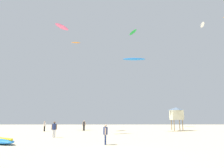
# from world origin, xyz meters

# --- Properties ---
(ground_plane) EXTENTS (120.00, 120.00, 0.00)m
(ground_plane) POSITION_xyz_m (0.00, 0.00, 0.00)
(ground_plane) COLOR beige
(person_foreground) EXTENTS (0.37, 0.54, 1.65)m
(person_foreground) POSITION_xyz_m (-0.64, 4.73, 0.96)
(person_foreground) COLOR navy
(person_foreground) RESTS_ON ground
(person_midground) EXTENTS (0.56, 0.40, 1.79)m
(person_midground) POSITION_xyz_m (-4.90, 23.55, 1.04)
(person_midground) COLOR black
(person_midground) RESTS_ON ground
(person_left) EXTENTS (0.38, 0.56, 1.69)m
(person_left) POSITION_xyz_m (-11.34, 22.02, 0.99)
(person_left) COLOR black
(person_left) RESTS_ON ground
(person_right) EXTENTS (0.59, 0.40, 1.79)m
(person_right) POSITION_xyz_m (-6.62, 10.93, 1.04)
(person_right) COLOR silver
(person_right) RESTS_ON ground
(lifeguard_tower) EXTENTS (2.30, 2.30, 4.15)m
(lifeguard_tower) POSITION_xyz_m (11.73, 23.84, 3.05)
(lifeguard_tower) COLOR #8C704C
(lifeguard_tower) RESTS_ON ground
(kite_aloft_0) EXTENTS (3.97, 1.18, 0.53)m
(kite_aloft_0) POSITION_xyz_m (3.89, 21.03, 12.36)
(kite_aloft_0) COLOR blue
(kite_aloft_1) EXTENTS (2.45, 1.02, 0.56)m
(kite_aloft_1) POSITION_xyz_m (-9.44, 37.84, 22.14)
(kite_aloft_1) COLOR orange
(kite_aloft_2) EXTENTS (1.42, 2.45, 0.32)m
(kite_aloft_2) POSITION_xyz_m (16.68, 21.50, 19.08)
(kite_aloft_2) COLOR white
(kite_aloft_4) EXTENTS (2.52, 3.24, 0.55)m
(kite_aloft_4) POSITION_xyz_m (-9.31, 22.46, 19.04)
(kite_aloft_4) COLOR #E5598C
(kite_aloft_6) EXTENTS (2.38, 4.13, 0.60)m
(kite_aloft_6) POSITION_xyz_m (6.02, 39.14, 25.74)
(kite_aloft_6) COLOR green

